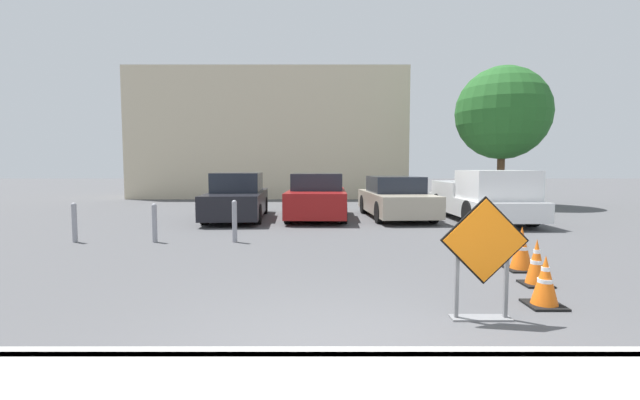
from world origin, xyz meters
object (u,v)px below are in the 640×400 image
traffic_cone_third (523,249)px  parked_car_nearest (239,198)px  road_closed_sign (485,253)px  parked_car_second (318,198)px  traffic_cone_nearest (547,282)px  traffic_cone_second (538,263)px  bollard_second (156,222)px  parked_car_third (397,198)px  bollard_third (76,221)px  pickup_truck (486,198)px  bollard_nearest (236,220)px

traffic_cone_third → parked_car_nearest: 9.33m
road_closed_sign → parked_car_second: size_ratio=0.33×
traffic_cone_nearest → traffic_cone_second: bearing=68.6°
parked_car_second → bollard_second: size_ratio=4.70×
parked_car_third → bollard_third: size_ratio=5.10×
traffic_cone_second → road_closed_sign: bearing=-132.8°
traffic_cone_third → road_closed_sign: bearing=-123.3°
road_closed_sign → traffic_cone_third: size_ratio=1.91×
traffic_cone_nearest → traffic_cone_second: (0.37, 0.94, 0.02)m
parked_car_third → pickup_truck: 2.82m
bollard_second → parked_car_second: bearing=50.7°
parked_car_third → bollard_third: parked_car_third is taller
traffic_cone_second → bollard_second: size_ratio=0.76×
traffic_cone_third → parked_car_third: bearing=96.3°
parked_car_second → bollard_third: bearing=40.9°
road_closed_sign → pickup_truck: 9.32m
pickup_truck → bollard_nearest: pickup_truck is taller
road_closed_sign → traffic_cone_second: 1.99m
road_closed_sign → bollard_third: size_ratio=1.54×
road_closed_sign → traffic_cone_nearest: 1.16m
traffic_cone_second → parked_car_second: (-3.23, 8.03, 0.36)m
road_closed_sign → parked_car_third: bearing=85.7°
road_closed_sign → parked_car_nearest: bearing=115.8°
traffic_cone_nearest → traffic_cone_third: 1.94m
bollard_second → traffic_cone_nearest: bearing=-34.4°
traffic_cone_third → bollard_third: size_ratio=0.80×
traffic_cone_second → parked_car_third: parked_car_third is taller
traffic_cone_second → traffic_cone_third: traffic_cone_third is taller
pickup_truck → bollard_nearest: (-7.12, -3.73, -0.21)m
traffic_cone_third → bollard_second: (-7.11, 2.63, 0.12)m
road_closed_sign → bollard_nearest: road_closed_sign is taller
traffic_cone_nearest → parked_car_nearest: (-5.50, 8.92, 0.38)m
parked_car_nearest → parked_car_third: 5.27m
bollard_nearest → traffic_cone_third: bearing=-26.5°
parked_car_third → pickup_truck: (2.64, -0.98, 0.07)m
traffic_cone_second → traffic_cone_third: 0.93m
traffic_cone_second → pickup_truck: bearing=74.3°
traffic_cone_nearest → bollard_nearest: (-4.71, 4.48, 0.20)m
road_closed_sign → bollard_nearest: size_ratio=1.45×
road_closed_sign → bollard_third: (-7.40, 4.96, -0.29)m
traffic_cone_nearest → pickup_truck: pickup_truck is taller
traffic_cone_nearest → bollard_second: bearing=145.6°
parked_car_third → bollard_third: bearing=26.4°
parked_car_third → bollard_third: (-8.13, -4.71, -0.17)m
parked_car_nearest → parked_car_third: bearing=179.6°
traffic_cone_nearest → bollard_third: bollard_third is taller
bollard_second → traffic_cone_third: bearing=-20.3°
road_closed_sign → bollard_second: bearing=138.4°
parked_car_nearest → parked_car_second: size_ratio=1.12×
parked_car_second → pickup_truck: bearing=173.5°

